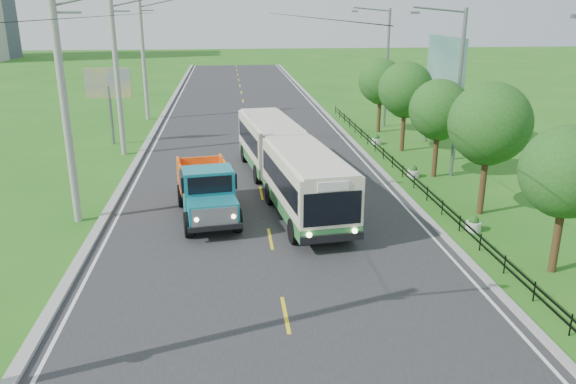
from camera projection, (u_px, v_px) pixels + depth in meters
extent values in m
plane|color=#226718|center=(285.00, 315.00, 17.21)|extent=(240.00, 240.00, 0.00)
cube|color=#28282B|center=(254.00, 154.00, 36.10)|extent=(14.00, 120.00, 0.02)
cube|color=#9E9E99|center=(139.00, 156.00, 35.35)|extent=(0.40, 120.00, 0.15)
cube|color=#9E9E99|center=(362.00, 151.00, 36.81)|extent=(0.30, 120.00, 0.10)
cube|color=silver|center=(148.00, 157.00, 35.42)|extent=(0.12, 120.00, 0.00)
cube|color=silver|center=(355.00, 152.00, 36.77)|extent=(0.12, 120.00, 0.00)
cube|color=yellow|center=(285.00, 314.00, 17.20)|extent=(0.12, 2.20, 0.00)
cube|color=black|center=(403.00, 172.00, 31.15)|extent=(0.04, 40.00, 0.60)
cylinder|color=gray|center=(65.00, 108.00, 23.31)|extent=(0.32, 0.32, 10.00)
cube|color=slate|center=(66.00, 13.00, 22.18)|extent=(1.20, 0.10, 0.10)
cylinder|color=gray|center=(117.00, 76.00, 34.65)|extent=(0.32, 0.32, 10.00)
cube|color=slate|center=(120.00, 11.00, 33.51)|extent=(1.20, 0.10, 0.10)
cylinder|color=gray|center=(144.00, 59.00, 45.98)|extent=(0.32, 0.32, 10.00)
cube|color=slate|center=(146.00, 10.00, 44.85)|extent=(1.20, 0.10, 0.10)
cylinder|color=#382314|center=(558.00, 233.00, 19.63)|extent=(0.28, 0.28, 2.97)
sphere|color=#1E4C15|center=(567.00, 172.00, 18.94)|extent=(3.18, 3.18, 3.18)
sphere|color=#1E4C15|center=(562.00, 185.00, 19.63)|extent=(2.33, 2.33, 2.33)
cylinder|color=#382314|center=(483.00, 178.00, 25.24)|extent=(0.28, 0.28, 3.36)
sphere|color=#1E4C15|center=(490.00, 123.00, 24.45)|extent=(3.60, 3.60, 3.60)
sphere|color=#1E4C15|center=(487.00, 137.00, 25.17)|extent=(2.64, 2.64, 2.64)
cylinder|color=#382314|center=(436.00, 150.00, 30.96)|extent=(0.28, 0.28, 3.02)
sphere|color=#1E4C15|center=(439.00, 109.00, 30.25)|extent=(3.24, 3.24, 3.24)
sphere|color=#1E4C15|center=(438.00, 119.00, 30.95)|extent=(2.38, 2.38, 2.38)
cylinder|color=#382314|center=(403.00, 126.00, 36.59)|extent=(0.28, 0.28, 3.25)
sphere|color=#1E4C15|center=(406.00, 89.00, 35.84)|extent=(3.48, 3.48, 3.48)
sphere|color=#1E4C15|center=(406.00, 99.00, 36.54)|extent=(2.55, 2.55, 2.55)
cylinder|color=#382314|center=(379.00, 112.00, 42.29)|extent=(0.28, 0.28, 3.08)
sphere|color=#1E4C15|center=(381.00, 81.00, 41.57)|extent=(3.30, 3.30, 3.30)
sphere|color=#1E4C15|center=(381.00, 89.00, 42.27)|extent=(2.42, 2.42, 2.42)
cylinder|color=slate|center=(458.00, 96.00, 30.13)|extent=(0.20, 0.20, 9.00)
cylinder|color=slate|center=(440.00, 10.00, 28.62)|extent=(2.80, 0.10, 0.34)
cube|color=slate|center=(415.00, 13.00, 28.53)|extent=(0.45, 0.16, 0.12)
cylinder|color=slate|center=(387.00, 69.00, 43.36)|extent=(0.20, 0.20, 9.00)
cylinder|color=slate|center=(372.00, 9.00, 41.85)|extent=(2.80, 0.10, 0.34)
cube|color=slate|center=(355.00, 11.00, 41.76)|extent=(0.45, 0.16, 0.12)
cylinder|color=silver|center=(473.00, 226.00, 23.69)|extent=(0.64, 0.64, 0.40)
sphere|color=#1E4C15|center=(474.00, 221.00, 23.61)|extent=(0.44, 0.44, 0.44)
cylinder|color=silver|center=(413.00, 174.00, 31.25)|extent=(0.64, 0.64, 0.40)
sphere|color=#1E4C15|center=(413.00, 169.00, 31.17)|extent=(0.44, 0.44, 0.44)
cylinder|color=silver|center=(376.00, 141.00, 38.80)|extent=(0.64, 0.64, 0.40)
sphere|color=#1E4C15|center=(376.00, 138.00, 38.73)|extent=(0.44, 0.44, 0.44)
cylinder|color=slate|center=(111.00, 115.00, 38.29)|extent=(0.20, 0.20, 4.00)
cube|color=yellow|center=(108.00, 83.00, 37.61)|extent=(3.00, 0.15, 2.00)
cylinder|color=slate|center=(456.00, 120.00, 34.21)|extent=(0.24, 0.24, 5.00)
cylinder|color=slate|center=(428.00, 106.00, 38.94)|extent=(0.24, 0.24, 5.00)
cube|color=#144C47|center=(446.00, 61.00, 35.55)|extent=(0.20, 6.00, 3.00)
cube|color=#2D7236|center=(306.00, 204.00, 24.65)|extent=(3.38, 7.73, 0.55)
cube|color=beige|center=(307.00, 177.00, 24.26)|extent=(3.38, 7.73, 1.93)
cube|color=black|center=(307.00, 176.00, 24.26)|extent=(3.35, 7.14, 0.95)
cube|color=#2D7236|center=(270.00, 157.00, 32.27)|extent=(3.32, 7.24, 0.55)
cube|color=beige|center=(269.00, 136.00, 31.89)|extent=(3.32, 7.24, 1.93)
cube|color=black|center=(269.00, 136.00, 31.88)|extent=(3.29, 6.65, 0.95)
cube|color=#4C4C4C|center=(285.00, 158.00, 28.28)|extent=(2.45, 1.27, 2.38)
cube|color=black|center=(333.00, 209.00, 20.83)|extent=(2.24, 0.33, 1.30)
cylinder|color=black|center=(294.00, 231.00, 22.32)|extent=(0.44, 1.07, 1.04)
cylinder|color=black|center=(348.00, 226.00, 22.81)|extent=(0.44, 1.07, 1.04)
cylinder|color=black|center=(270.00, 194.00, 26.85)|extent=(0.44, 1.07, 1.04)
cylinder|color=black|center=(315.00, 190.00, 27.33)|extent=(0.44, 1.07, 1.04)
cylinder|color=black|center=(257.00, 174.00, 29.99)|extent=(0.44, 1.07, 1.04)
cylinder|color=black|center=(298.00, 172.00, 30.47)|extent=(0.44, 1.07, 1.04)
cylinder|color=black|center=(244.00, 154.00, 34.24)|extent=(0.44, 1.07, 1.04)
cylinder|color=black|center=(280.00, 152.00, 34.72)|extent=(0.44, 1.07, 1.04)
cube|color=teal|center=(213.00, 212.00, 22.88)|extent=(2.18, 1.61, 0.96)
cube|color=teal|center=(208.00, 190.00, 24.05)|extent=(2.30, 1.82, 1.92)
cube|color=black|center=(208.00, 180.00, 23.90)|extent=(2.47, 1.56, 0.67)
cube|color=black|center=(207.00, 204.00, 25.04)|extent=(1.76, 5.83, 0.24)
cube|color=orange|center=(202.00, 174.00, 26.24)|extent=(2.59, 3.16, 1.25)
cylinder|color=black|center=(188.00, 225.00, 22.98)|extent=(0.48, 1.09, 1.05)
cylinder|color=black|center=(237.00, 220.00, 23.46)|extent=(0.48, 1.09, 1.05)
cylinder|color=black|center=(182.00, 196.00, 26.51)|extent=(0.48, 1.09, 1.05)
cylinder|color=black|center=(224.00, 192.00, 26.99)|extent=(0.48, 1.09, 1.05)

